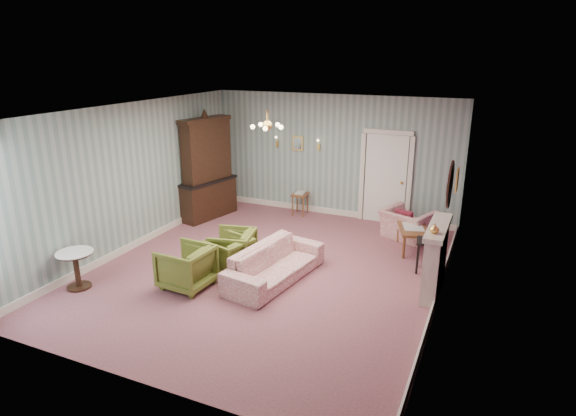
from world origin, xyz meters
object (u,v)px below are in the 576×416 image
at_px(olive_chair_a, 186,265).
at_px(olive_chair_b, 229,253).
at_px(fireplace, 435,258).
at_px(wingback_chair, 408,219).
at_px(sofa_chintz, 275,258).
at_px(side_table_black, 427,256).
at_px(pedestal_table, 77,270).
at_px(olive_chair_c, 232,247).
at_px(dresser, 207,166).
at_px(coffee_table, 412,238).

distance_m(olive_chair_a, olive_chair_b, 0.89).
bearing_deg(olive_chair_b, fireplace, 117.68).
distance_m(olive_chair_b, wingback_chair, 3.96).
bearing_deg(fireplace, sofa_chintz, -164.59).
xyz_separation_m(side_table_black, pedestal_table, (-5.30, -3.03, 0.02)).
distance_m(sofa_chintz, fireplace, 2.70).
xyz_separation_m(olive_chair_c, side_table_black, (3.34, 1.22, -0.08)).
relative_size(wingback_chair, dresser, 0.39).
bearing_deg(side_table_black, sofa_chintz, -149.63).
xyz_separation_m(wingback_chair, coffee_table, (0.22, -0.61, -0.18)).
distance_m(olive_chair_b, side_table_black, 3.58).
bearing_deg(sofa_chintz, coffee_table, -31.48).
bearing_deg(wingback_chair, olive_chair_a, 73.19).
distance_m(olive_chair_c, coffee_table, 3.61).
height_order(olive_chair_a, olive_chair_b, olive_chair_a).
distance_m(olive_chair_a, coffee_table, 4.50).
height_order(wingback_chair, pedestal_table, wingback_chair).
relative_size(olive_chair_c, side_table_black, 1.27).
relative_size(fireplace, side_table_black, 2.30).
bearing_deg(coffee_table, olive_chair_a, -135.41).
bearing_deg(coffee_table, dresser, 178.59).
xyz_separation_m(dresser, side_table_black, (5.30, -1.02, -0.97)).
bearing_deg(olive_chair_c, olive_chair_b, 1.54).
relative_size(olive_chair_b, sofa_chintz, 0.34).
distance_m(olive_chair_a, pedestal_table, 1.84).
height_order(olive_chair_b, dresser, dresser).
bearing_deg(olive_chair_c, olive_chair_a, -28.34).
bearing_deg(olive_chair_c, side_table_black, 97.50).
bearing_deg(olive_chair_b, dresser, -125.14).
xyz_separation_m(olive_chair_a, coffee_table, (3.21, 3.16, -0.15)).
relative_size(olive_chair_b, pedestal_table, 1.08).
height_order(sofa_chintz, dresser, dresser).
bearing_deg(olive_chair_b, side_table_black, 129.13).
relative_size(olive_chair_a, coffee_table, 0.82).
bearing_deg(dresser, sofa_chintz, -27.04).
relative_size(olive_chair_a, olive_chair_b, 1.13).
distance_m(olive_chair_a, sofa_chintz, 1.51).
bearing_deg(sofa_chintz, olive_chair_a, 133.59).
relative_size(sofa_chintz, coffee_table, 2.14).
xyz_separation_m(sofa_chintz, pedestal_table, (-2.91, -1.63, -0.08)).
bearing_deg(sofa_chintz, pedestal_table, 128.19).
bearing_deg(coffee_table, wingback_chair, 109.62).
bearing_deg(side_table_black, coffee_table, 115.10).
xyz_separation_m(coffee_table, pedestal_table, (-4.88, -3.93, 0.08)).
height_order(dresser, fireplace, dresser).
height_order(dresser, pedestal_table, dresser).
height_order(coffee_table, side_table_black, side_table_black).
bearing_deg(wingback_chair, side_table_black, 134.59).
distance_m(olive_chair_b, olive_chair_c, 0.23).
bearing_deg(olive_chair_a, coffee_table, 137.92).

